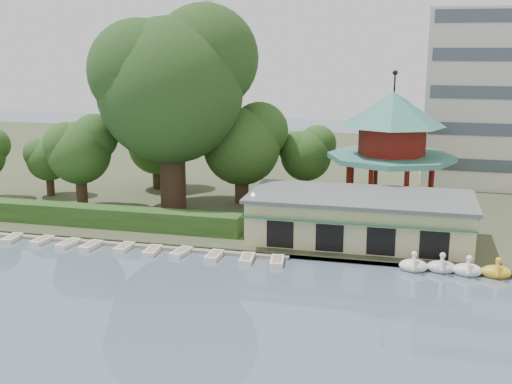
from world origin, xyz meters
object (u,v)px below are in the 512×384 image
(boathouse, at_px, (360,217))
(pavilion, at_px, (392,140))
(dock, at_px, (96,240))
(big_tree, at_px, (173,80))

(boathouse, xyz_separation_m, pavilion, (2.00, 10.03, 5.11))
(dock, distance_m, pavilion, 29.14)
(dock, xyz_separation_m, big_tree, (3.19, 11.03, 13.02))
(dock, height_order, pavilion, pavilion)
(boathouse, relative_size, big_tree, 0.93)
(dock, xyz_separation_m, pavilion, (24.00, 14.80, 7.36))
(dock, bearing_deg, pavilion, 31.66)
(pavilion, relative_size, big_tree, 0.67)
(pavilion, height_order, big_tree, big_tree)
(dock, distance_m, big_tree, 17.36)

